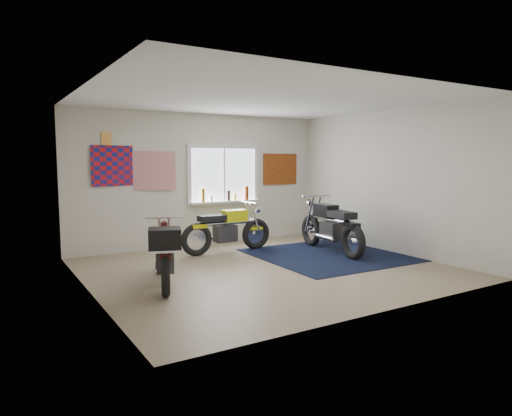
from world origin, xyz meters
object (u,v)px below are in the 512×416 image
maroon_tourer (165,253)px  navy_rug (328,255)px  yellow_triumph (227,231)px  black_chrome_bike (331,228)px

maroon_tourer → navy_rug: bearing=-62.6°
navy_rug → maroon_tourer: (-3.32, -0.46, 0.47)m
maroon_tourer → yellow_triumph: bearing=-28.1°
yellow_triumph → black_chrome_bike: (1.69, -1.04, 0.05)m
navy_rug → maroon_tourer: maroon_tourer is taller
yellow_triumph → black_chrome_bike: black_chrome_bike is taller
black_chrome_bike → maroon_tourer: size_ratio=1.18×
maroon_tourer → black_chrome_bike: bearing=-60.0°
navy_rug → black_chrome_bike: bearing=40.8°
navy_rug → black_chrome_bike: (0.23, 0.20, 0.46)m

